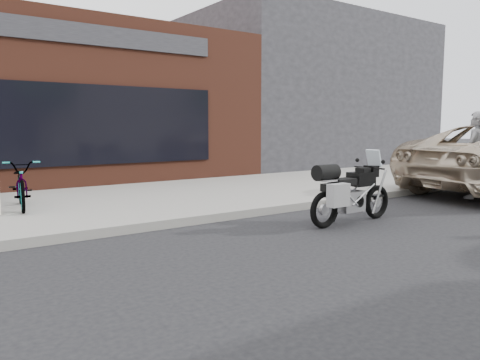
% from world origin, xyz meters
% --- Properties ---
extents(ground, '(120.00, 120.00, 0.00)m').
position_xyz_m(ground, '(0.00, 0.00, 0.00)').
color(ground, black).
rests_on(ground, ground).
extents(near_sidewalk, '(44.00, 6.00, 0.15)m').
position_xyz_m(near_sidewalk, '(0.00, 7.00, 0.07)').
color(near_sidewalk, gray).
rests_on(near_sidewalk, ground).
extents(neighbour_building, '(10.00, 10.00, 6.00)m').
position_xyz_m(neighbour_building, '(10.00, 14.00, 3.00)').
color(neighbour_building, '#252529').
rests_on(neighbour_building, ground).
extents(motorcycle, '(1.99, 0.68, 1.26)m').
position_xyz_m(motorcycle, '(1.87, 2.58, 0.54)').
color(motorcycle, black).
rests_on(motorcycle, ground).
extents(pedestrian, '(0.82, 0.63, 2.01)m').
position_xyz_m(pedestrian, '(6.50, 2.90, 1.00)').
color(pedestrian, slate).
rests_on(pedestrian, ground).
extents(bicycle_front, '(0.84, 1.79, 0.91)m').
position_xyz_m(bicycle_front, '(-2.50, 6.53, 0.60)').
color(bicycle_front, gray).
rests_on(bicycle_front, near_sidewalk).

